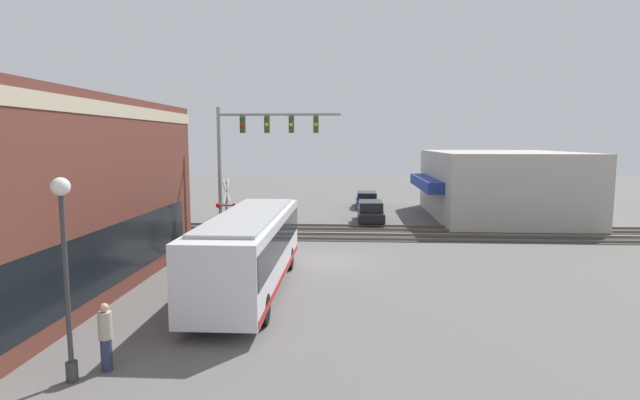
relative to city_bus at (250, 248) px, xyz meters
name	(u,v)px	position (x,y,z in m)	size (l,w,h in m)	color
ground_plane	(327,261)	(4.86, -2.80, -1.69)	(120.00, 120.00, 0.00)	#605E5B
brick_building	(9,197)	(-1.04, 8.85, 2.06)	(16.93, 8.38, 7.49)	brown
shop_building	(498,184)	(19.74, -15.22, 0.81)	(13.73, 11.15, 5.00)	#B2ADA3
city_bus	(250,248)	(0.00, 0.00, 0.00)	(10.92, 2.59, 3.06)	silver
traffic_signal_gantry	(256,143)	(8.36, 1.25, 4.02)	(0.42, 6.78, 7.64)	gray
crossing_signal	(227,206)	(7.88, 2.86, 0.60)	(1.41, 1.18, 3.81)	gray
streetlamp	(65,262)	(-7.65, 2.89, 1.28)	(0.44, 0.44, 4.99)	#38383A
rail_track_near	(332,237)	(10.86, -2.80, -1.66)	(2.60, 60.00, 0.15)	#332D28
rail_track_far	(333,228)	(14.06, -2.80, -1.66)	(2.60, 60.00, 0.15)	#332D28
parked_car_black	(371,212)	(16.69, -5.40, -0.98)	(4.66, 1.82, 1.54)	black
parked_car_blue	(367,200)	(24.71, -5.40, -1.05)	(4.64, 1.82, 1.38)	navy
pedestrian_at_crossing	(229,234)	(7.25, 2.60, -0.84)	(0.34, 0.34, 1.68)	#473828
pedestrian_by_lamp	(106,336)	(-7.04, 2.32, -0.78)	(0.34, 0.34, 1.77)	#2D3351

